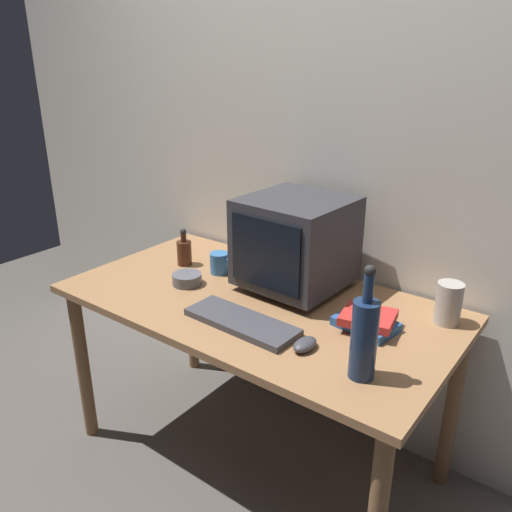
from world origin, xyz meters
TOP-DOWN VIEW (x-y plane):
  - ground_plane at (0.00, 0.00)m, footprint 6.00×6.00m
  - back_wall at (0.00, 0.46)m, footprint 4.00×0.08m
  - desk at (0.00, 0.00)m, footprint 1.50×0.81m
  - crt_monitor at (0.06, 0.18)m, footprint 0.40×0.40m
  - keyboard at (0.08, -0.19)m, footprint 0.43×0.17m
  - computer_mouse at (0.34, -0.19)m, footprint 0.06×0.10m
  - bottle_tall at (0.55, -0.22)m, footprint 0.08×0.08m
  - bottle_short at (-0.47, 0.09)m, footprint 0.07×0.07m
  - book_stack at (0.44, 0.05)m, footprint 0.22×0.19m
  - mug at (-0.28, 0.11)m, footprint 0.12×0.08m
  - cd_spindle at (-0.31, -0.06)m, footprint 0.12×0.12m
  - metal_canister at (0.64, 0.26)m, footprint 0.09×0.09m

SIDE VIEW (x-z plane):
  - ground_plane at x=0.00m, z-range 0.00..0.00m
  - desk at x=0.00m, z-range 0.29..1.04m
  - keyboard at x=0.08m, z-range 0.75..0.78m
  - computer_mouse at x=0.34m, z-range 0.75..0.79m
  - cd_spindle at x=-0.31m, z-range 0.75..0.80m
  - book_stack at x=0.44m, z-range 0.75..0.81m
  - mug at x=-0.28m, z-range 0.75..0.84m
  - bottle_short at x=-0.47m, z-range 0.73..0.90m
  - metal_canister at x=0.64m, z-range 0.75..0.90m
  - bottle_tall at x=0.55m, z-range 0.71..1.06m
  - crt_monitor at x=0.06m, z-range 0.76..1.13m
  - back_wall at x=0.00m, z-range 0.00..2.50m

